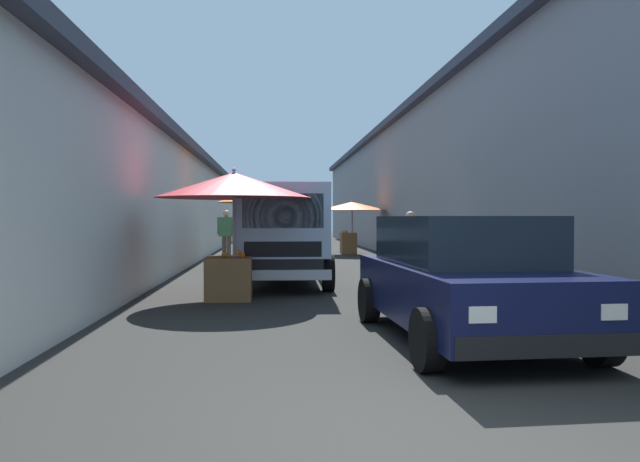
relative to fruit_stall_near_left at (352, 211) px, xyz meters
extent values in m
plane|color=#282826|center=(-6.50, 2.10, -1.69)|extent=(90.00, 90.00, 0.00)
cube|color=silver|center=(-4.25, 8.99, -0.02)|extent=(49.50, 7.00, 3.34)
cube|color=#383D4C|center=(-4.25, 8.99, 1.77)|extent=(49.80, 7.50, 0.24)
cube|color=gray|center=(-4.25, -4.80, 0.73)|extent=(49.50, 7.00, 4.85)
cube|color=#383D4C|center=(-4.25, -4.80, 3.28)|extent=(49.80, 7.50, 0.24)
cylinder|color=#9E9EA3|center=(-0.02, -0.02, -0.67)|extent=(0.06, 0.06, 2.04)
cone|color=#D84C14|center=(-0.02, -0.02, 0.19)|extent=(2.75, 2.75, 0.33)
sphere|color=#9E9EA3|center=(-0.02, -0.02, 0.39)|extent=(0.07, 0.07, 0.07)
cube|color=olive|center=(0.17, 0.11, -1.28)|extent=(0.73, 0.60, 0.83)
sphere|color=orange|center=(0.21, 0.29, -0.82)|extent=(0.09, 0.09, 0.09)
sphere|color=orange|center=(0.19, -0.05, -0.82)|extent=(0.09, 0.09, 0.09)
sphere|color=orange|center=(0.31, 0.29, -0.82)|extent=(0.09, 0.09, 0.09)
sphere|color=orange|center=(0.03, 0.21, -0.82)|extent=(0.09, 0.09, 0.09)
cylinder|color=#9E9EA3|center=(-6.45, 3.31, -0.54)|extent=(0.06, 0.06, 2.30)
cone|color=#D84C14|center=(-6.45, 3.31, 0.38)|extent=(2.65, 2.65, 0.45)
sphere|color=#9E9EA3|center=(-6.45, 3.31, 0.65)|extent=(0.07, 0.07, 0.07)
cube|color=brown|center=(-6.58, 3.28, -1.29)|extent=(0.93, 0.60, 0.80)
sphere|color=orange|center=(-6.71, 3.49, -0.85)|extent=(0.09, 0.09, 0.09)
sphere|color=orange|center=(-6.45, 3.12, -0.85)|extent=(0.09, 0.09, 0.09)
sphere|color=orange|center=(-6.36, 3.31, -0.85)|extent=(0.09, 0.09, 0.09)
cylinder|color=#9E9EA3|center=(-12.57, 3.75, -0.58)|extent=(0.06, 0.06, 2.23)
cone|color=red|center=(-12.57, 3.75, 0.31)|extent=(2.76, 2.76, 0.45)
sphere|color=#9E9EA3|center=(-12.57, 3.75, 0.58)|extent=(0.07, 0.07, 0.07)
cube|color=olive|center=(-12.65, 3.83, -1.32)|extent=(0.91, 0.78, 0.74)
sphere|color=orange|center=(-12.82, 3.66, -0.85)|extent=(0.09, 0.09, 0.09)
sphere|color=orange|center=(-12.67, 3.90, -0.91)|extent=(0.09, 0.09, 0.09)
sphere|color=orange|center=(-12.76, 3.59, -0.91)|extent=(0.09, 0.09, 0.09)
sphere|color=orange|center=(-12.73, 3.91, -0.91)|extent=(0.09, 0.09, 0.09)
cube|color=#0F1438|center=(-16.41, 0.83, -1.12)|extent=(3.98, 1.90, 0.64)
cube|color=#19232D|center=(-16.26, 0.84, -0.52)|extent=(2.41, 1.62, 0.56)
cube|color=black|center=(-18.32, 0.74, -1.34)|extent=(0.18, 1.65, 0.20)
cube|color=silver|center=(-18.31, 0.16, -1.06)|extent=(0.07, 0.24, 0.14)
cube|color=silver|center=(-18.37, 1.33, -1.06)|extent=(0.07, 0.24, 0.14)
cylinder|color=black|center=(-17.70, -0.09, -1.39)|extent=(0.61, 0.23, 0.60)
cylinder|color=black|center=(-17.78, 1.63, -1.39)|extent=(0.61, 0.23, 0.60)
cylinder|color=black|center=(-15.05, 0.03, -1.39)|extent=(0.61, 0.23, 0.60)
cylinder|color=black|center=(-15.13, 1.75, -1.39)|extent=(0.61, 0.23, 0.60)
cube|color=black|center=(-10.01, 2.84, -1.19)|extent=(4.83, 1.56, 0.36)
cube|color=#ADC6E0|center=(-11.65, 2.87, -0.31)|extent=(1.57, 1.78, 1.40)
cube|color=#19232D|center=(-12.38, 2.88, -0.14)|extent=(0.09, 1.47, 0.63)
cube|color=#19232D|center=(-11.65, 2.87, -0.14)|extent=(1.08, 1.79, 0.45)
cube|color=black|center=(-12.39, 2.88, -0.83)|extent=(0.09, 1.40, 0.28)
cube|color=silver|center=(-12.47, 2.88, -1.29)|extent=(0.15, 1.75, 0.18)
cube|color=gray|center=(-9.21, 2.00, -0.76)|extent=(3.16, 0.12, 0.50)
cube|color=gray|center=(-9.18, 3.64, -0.76)|extent=(3.16, 0.12, 0.50)
cube|color=gray|center=(-7.64, 2.79, -0.76)|extent=(0.09, 1.65, 0.50)
cylinder|color=black|center=(-11.66, 1.99, -1.33)|extent=(0.72, 0.23, 0.72)
cylinder|color=black|center=(-11.63, 3.74, -1.33)|extent=(0.72, 0.23, 0.72)
cylinder|color=black|center=(-8.59, 1.93, -1.33)|extent=(0.72, 0.23, 0.72)
cylinder|color=black|center=(-8.56, 3.68, -1.33)|extent=(0.72, 0.23, 0.72)
cylinder|color=#665B4C|center=(-3.75, 4.49, -1.28)|extent=(0.14, 0.14, 0.82)
cylinder|color=#665B4C|center=(-3.69, 4.65, -1.28)|extent=(0.14, 0.14, 0.82)
cube|color=#4C8C59|center=(-3.72, 4.57, -0.56)|extent=(0.37, 0.52, 0.62)
sphere|color=tan|center=(-3.72, 4.57, -0.14)|extent=(0.23, 0.23, 0.23)
cylinder|color=#4C8C59|center=(-3.84, 4.30, -0.53)|extent=(0.08, 0.08, 0.56)
cylinder|color=#4C8C59|center=(-3.61, 4.84, -0.53)|extent=(0.08, 0.08, 0.56)
cylinder|color=#665B4C|center=(-10.25, 0.12, -1.30)|extent=(0.14, 0.14, 0.78)
cylinder|color=#665B4C|center=(-10.29, -0.03, -1.30)|extent=(0.14, 0.14, 0.78)
cube|color=white|center=(-10.27, 0.05, -0.63)|extent=(0.30, 0.49, 0.58)
sphere|color=tan|center=(-10.27, 0.05, -0.23)|extent=(0.21, 0.21, 0.21)
cylinder|color=white|center=(-10.21, 0.32, -0.60)|extent=(0.08, 0.08, 0.52)
cylinder|color=white|center=(-10.33, -0.22, -0.60)|extent=(0.08, 0.08, 0.52)
camera|label=1|loc=(-23.18, 3.05, -0.26)|focal=33.51mm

